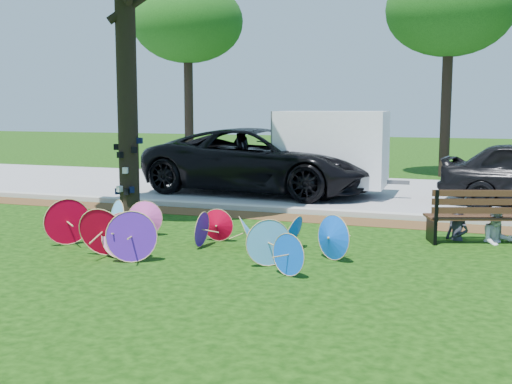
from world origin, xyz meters
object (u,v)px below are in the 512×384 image
at_px(parasol_pile, 173,231).
at_px(person_left, 458,208).
at_px(black_van, 261,161).
at_px(person_right, 498,208).
at_px(cargo_trailer, 332,149).
at_px(park_bench, 478,215).

height_order(parasol_pile, person_left, person_left).
relative_size(parasol_pile, black_van, 0.81).
bearing_deg(person_right, cargo_trailer, 108.66).
bearing_deg(cargo_trailer, parasol_pile, -99.14).
height_order(park_bench, person_left, person_left).
bearing_deg(person_right, park_bench, 166.66).
relative_size(person_left, person_right, 0.93).
distance_m(parasol_pile, black_van, 7.78).
relative_size(parasol_pile, cargo_trailer, 1.86).
distance_m(cargo_trailer, person_right, 6.67).
bearing_deg(parasol_pile, black_van, 98.16).
relative_size(park_bench, person_left, 1.59).
xyz_separation_m(black_van, person_right, (6.33, -4.96, -0.29)).
distance_m(black_van, cargo_trailer, 2.09).
relative_size(cargo_trailer, person_right, 2.27).
height_order(parasol_pile, black_van, black_van).
bearing_deg(person_left, park_bench, 16.59).
height_order(parasol_pile, park_bench, park_bench).
distance_m(black_van, person_right, 8.04).
height_order(parasol_pile, cargo_trailer, cargo_trailer).
xyz_separation_m(parasol_pile, black_van, (-1.10, 7.68, 0.55)).
bearing_deg(person_left, person_right, 24.72).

